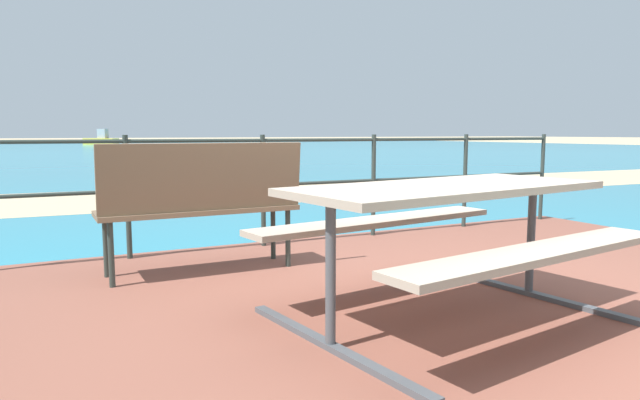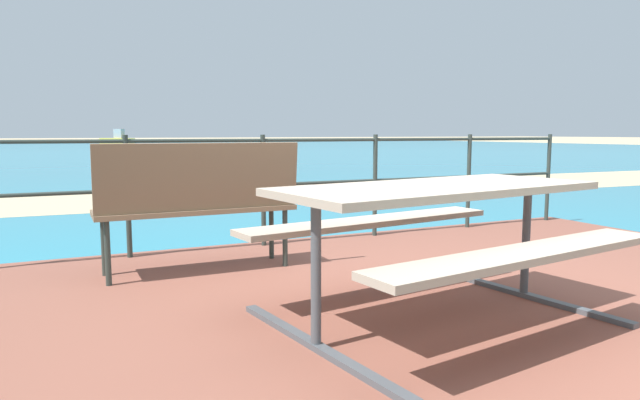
{
  "view_description": "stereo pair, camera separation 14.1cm",
  "coord_description": "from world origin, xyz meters",
  "views": [
    {
      "loc": [
        -2.39,
        -2.34,
        1.09
      ],
      "look_at": [
        -0.13,
        2.19,
        0.48
      ],
      "focal_mm": 31.43,
      "sensor_mm": 36.0,
      "label": 1
    },
    {
      "loc": [
        -2.27,
        -2.4,
        1.09
      ],
      "look_at": [
        -0.13,
        2.19,
        0.48
      ],
      "focal_mm": 31.43,
      "sensor_mm": 36.0,
      "label": 2
    }
  ],
  "objects": [
    {
      "name": "beach_strip",
      "position": [
        0.0,
        7.21,
        0.01
      ],
      "size": [
        54.09,
        5.64,
        0.01
      ],
      "primitive_type": "cube",
      "rotation": [
        0.0,
        0.0,
        -0.05
      ],
      "color": "tan",
      "rests_on": "ground"
    },
    {
      "name": "ground_plane",
      "position": [
        0.0,
        0.0,
        0.0
      ],
      "size": [
        240.0,
        240.0,
        0.0
      ],
      "primitive_type": "plane",
      "color": "tan"
    },
    {
      "name": "picnic_table",
      "position": [
        -0.42,
        0.06,
        0.65
      ],
      "size": [
        1.99,
        1.65,
        0.75
      ],
      "rotation": [
        0.0,
        0.0,
        0.15
      ],
      "color": "tan",
      "rests_on": "patio_paving"
    },
    {
      "name": "boat_mid",
      "position": [
        2.7,
        53.21,
        0.41
      ],
      "size": [
        3.24,
        3.12,
        1.42
      ],
      "rotation": [
        0.0,
        0.0,
        2.38
      ],
      "color": "yellow",
      "rests_on": "sea_water"
    },
    {
      "name": "park_bench",
      "position": [
        -1.36,
        1.64,
        0.63
      ],
      "size": [
        1.46,
        0.43,
        0.96
      ],
      "rotation": [
        0.0,
        0.0,
        3.15
      ],
      "color": "#7A6047",
      "rests_on": "patio_paving"
    },
    {
      "name": "railing_fence",
      "position": [
        0.0,
        2.42,
        0.7
      ],
      "size": [
        5.94,
        0.04,
        1.02
      ],
      "color": "#2D3833",
      "rests_on": "patio_paving"
    },
    {
      "name": "sea_water",
      "position": [
        0.0,
        40.0,
        0.01
      ],
      "size": [
        90.0,
        90.0,
        0.01
      ],
      "primitive_type": "cube",
      "color": "teal",
      "rests_on": "ground"
    },
    {
      "name": "patio_paving",
      "position": [
        0.0,
        0.0,
        0.03
      ],
      "size": [
        6.4,
        5.2,
        0.06
      ],
      "primitive_type": "cube",
      "color": "brown",
      "rests_on": "ground"
    }
  ]
}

